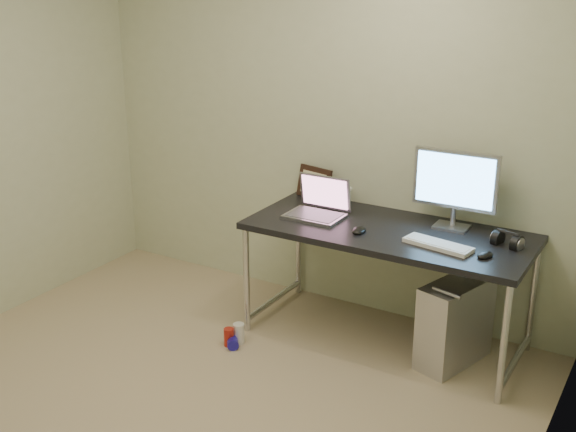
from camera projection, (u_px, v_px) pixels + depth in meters
The scene contains 18 objects.
floor at pixel (165, 420), 3.78m from camera, with size 3.50×3.50×0.00m, color tan.
wall_back at pixel (324, 125), 4.79m from camera, with size 3.50×0.02×2.50m, color beige.
wall_right at pixel (533, 268), 2.53m from camera, with size 0.02×3.50×2.50m, color beige.
desk at pixel (388, 240), 4.37m from camera, with size 1.71×0.75×0.75m.
tower_computer at pixel (455, 322), 4.25m from camera, with size 0.35×0.54×0.55m.
cable_a at pixel (467, 277), 4.53m from camera, with size 0.01×0.01×0.70m, color black.
cable_b at pixel (480, 284), 4.48m from camera, with size 0.01×0.01×0.72m, color black.
can_red at pixel (229, 337), 4.50m from camera, with size 0.06×0.06×0.12m, color #AD2015.
can_white at pixel (239, 333), 4.53m from camera, with size 0.07×0.07×0.13m, color white.
can_blue at pixel (232, 341), 4.50m from camera, with size 0.07×0.07×0.13m, color #1F179E.
laptop at pixel (319, 207), 4.56m from camera, with size 0.35×0.29×0.24m.
monitor at pixel (455, 183), 4.28m from camera, with size 0.51×0.15×0.48m.
keyboard at pixel (438, 245), 4.07m from camera, with size 0.39×0.13×0.02m, color white.
mouse_right at pixel (485, 254), 3.92m from camera, with size 0.07×0.11×0.04m, color black.
mouse_left at pixel (359, 229), 4.29m from camera, with size 0.08×0.12×0.04m, color black.
headphones at pixel (507, 241), 4.08m from camera, with size 0.19×0.11×0.11m.
picture_frame at pixel (314, 183), 4.88m from camera, with size 0.27×0.03×0.22m, color black.
webcam at pixel (348, 191), 4.76m from camera, with size 0.05×0.04×0.12m.
Camera 1 is at (2.19, -2.45, 2.26)m, focal length 45.00 mm.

